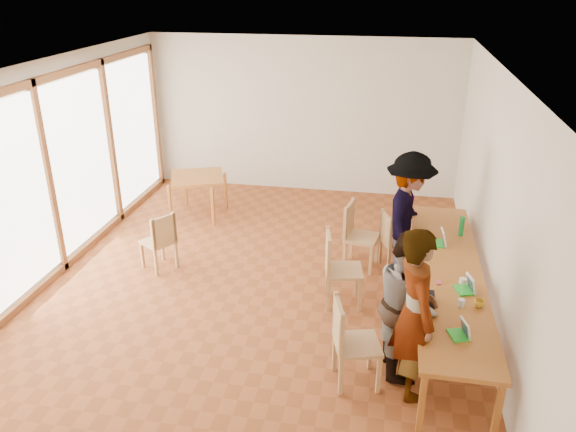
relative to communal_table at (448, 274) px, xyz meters
name	(u,v)px	position (x,y,z in m)	size (l,w,h in m)	color
ground	(257,288)	(-2.50, 0.39, -0.70)	(8.00, 8.00, 0.00)	#964B24
wall_back	(303,116)	(-2.50, 4.39, 0.80)	(6.00, 0.10, 3.00)	beige
wall_front	(109,401)	(-2.50, -3.61, 0.80)	(6.00, 0.10, 3.00)	beige
wall_right	(496,204)	(0.50, 0.39, 0.80)	(0.10, 8.00, 3.00)	beige
window_wall	(46,174)	(-5.46, 0.39, 0.80)	(0.10, 8.00, 3.00)	white
ceiling	(251,68)	(-2.50, 0.39, 2.32)	(6.00, 8.00, 0.04)	white
communal_table	(448,274)	(0.00, 0.00, 0.00)	(0.80, 4.00, 0.75)	#AC7126
side_table	(197,180)	(-4.12, 2.70, -0.03)	(0.90, 0.90, 0.75)	#AC7126
chair_near	(348,334)	(-1.10, -1.34, -0.09)	(0.57, 0.57, 0.53)	tan
chair_mid	(336,261)	(-1.39, 0.22, -0.08)	(0.55, 0.55, 0.54)	tan
chair_far	(355,228)	(-1.22, 1.32, -0.10)	(0.54, 0.54, 0.53)	tan
chair_empty	(391,235)	(-0.69, 1.31, -0.16)	(0.54, 0.54, 0.47)	tan
chair_spare	(161,236)	(-3.98, 0.66, -0.16)	(0.58, 0.58, 0.48)	tan
person_near	(415,314)	(-0.44, -1.32, 0.23)	(0.68, 0.45, 1.87)	gray
person_mid	(407,303)	(-0.51, -0.95, 0.12)	(0.80, 0.62, 1.65)	gray
person_far	(408,217)	(-0.48, 1.15, 0.22)	(1.20, 0.69, 1.85)	gray
laptop_near	(461,332)	(0.02, -1.35, 0.10)	(0.23, 0.25, 0.18)	green
laptop_mid	(467,287)	(0.17, -0.45, 0.10)	(0.25, 0.26, 0.19)	green
laptop_far	(440,240)	(-0.07, 0.71, 0.10)	(0.23, 0.26, 0.21)	green
yellow_mug	(479,304)	(0.26, -0.78, 0.09)	(0.11, 0.11, 0.09)	gold
green_bottle	(462,226)	(0.23, 1.04, 0.19)	(0.07, 0.07, 0.28)	#157731
clear_glass	(461,303)	(0.07, -0.80, 0.09)	(0.07, 0.07, 0.09)	silver
condiment_cup	(463,281)	(0.14, -0.28, 0.08)	(0.08, 0.08, 0.06)	white
pink_phone	(439,282)	(-0.13, -0.33, 0.05)	(0.05, 0.10, 0.01)	#C84255
black_pouch	(427,299)	(-0.29, -0.79, 0.09)	(0.16, 0.26, 0.09)	black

